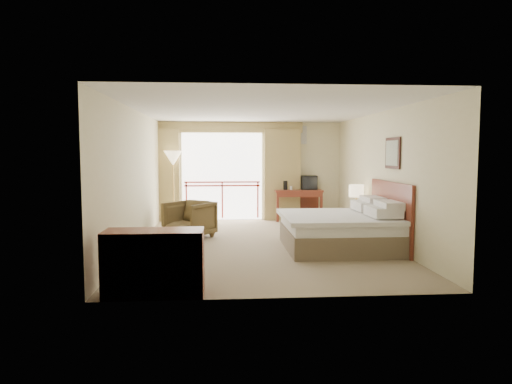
{
  "coord_description": "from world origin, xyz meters",
  "views": [
    {
      "loc": [
        -0.78,
        -9.16,
        1.85
      ],
      "look_at": [
        -0.08,
        0.4,
        1.03
      ],
      "focal_mm": 32.0,
      "sensor_mm": 36.0,
      "label": 1
    }
  ],
  "objects": [
    {
      "name": "floor",
      "position": [
        0.0,
        0.0,
        0.0
      ],
      "size": [
        7.0,
        7.0,
        0.0
      ],
      "primitive_type": "plane",
      "color": "gray",
      "rests_on": "ground"
    },
    {
      "name": "armchair_far",
      "position": [
        -1.81,
        2.04,
        0.0
      ],
      "size": [
        0.97,
        0.97,
        0.65
      ],
      "primitive_type": "imported",
      "rotation": [
        0.0,
        0.0,
        -2.11
      ],
      "color": "#4B3A1E",
      "rests_on": "floor"
    },
    {
      "name": "desk",
      "position": [
        1.28,
        3.27,
        0.66
      ],
      "size": [
        1.3,
        0.63,
        0.85
      ],
      "rotation": [
        0.0,
        0.0,
        0.01
      ],
      "color": "maroon",
      "rests_on": "floor"
    },
    {
      "name": "book",
      "position": [
        -1.74,
        1.57,
        0.54
      ],
      "size": [
        0.19,
        0.23,
        0.02
      ],
      "primitive_type": "imported",
      "rotation": [
        0.0,
        0.0,
        0.23
      ],
      "color": "white",
      "rests_on": "side_table"
    },
    {
      "name": "phone",
      "position": [
        2.18,
        0.73,
        0.57
      ],
      "size": [
        0.21,
        0.19,
        0.08
      ],
      "primitive_type": "cube",
      "rotation": [
        0.0,
        0.0,
        -0.29
      ],
      "color": "black",
      "rests_on": "nightstand"
    },
    {
      "name": "wall_right",
      "position": [
        2.5,
        0.0,
        1.35
      ],
      "size": [
        0.0,
        7.0,
        7.0
      ],
      "primitive_type": "plane",
      "rotation": [
        1.57,
        0.0,
        -1.57
      ],
      "color": "beige",
      "rests_on": "ground"
    },
    {
      "name": "armchair_near",
      "position": [
        -1.51,
        0.79,
        0.0
      ],
      "size": [
        1.22,
        1.23,
        0.81
      ],
      "primitive_type": "imported",
      "rotation": [
        0.0,
        0.0,
        -0.65
      ],
      "color": "#4B3A1E",
      "rests_on": "floor"
    },
    {
      "name": "curtain_right",
      "position": [
        0.85,
        3.35,
        1.25
      ],
      "size": [
        1.0,
        0.26,
        2.5
      ],
      "primitive_type": "cube",
      "color": "olive",
      "rests_on": "wall_back"
    },
    {
      "name": "side_table",
      "position": [
        -1.74,
        1.57,
        0.37
      ],
      "size": [
        0.49,
        0.49,
        0.54
      ],
      "rotation": [
        0.0,
        0.0,
        -0.03
      ],
      "color": "black",
      "rests_on": "floor"
    },
    {
      "name": "floor_lamp",
      "position": [
        -2.09,
        3.0,
        1.64
      ],
      "size": [
        0.49,
        0.49,
        1.91
      ],
      "rotation": [
        0.0,
        0.0,
        0.38
      ],
      "color": "tan",
      "rests_on": "floor"
    },
    {
      "name": "table_lamp",
      "position": [
        2.23,
        0.93,
        0.99
      ],
      "size": [
        0.33,
        0.33,
        0.59
      ],
      "rotation": [
        0.0,
        0.0,
        0.32
      ],
      "color": "tan",
      "rests_on": "nightstand"
    },
    {
      "name": "dresser",
      "position": [
        -1.68,
        -3.24,
        0.43
      ],
      "size": [
        1.28,
        0.54,
        0.85
      ],
      "rotation": [
        0.0,
        0.0,
        -0.06
      ],
      "color": "maroon",
      "rests_on": "floor"
    },
    {
      "name": "curtain_left",
      "position": [
        -2.45,
        3.35,
        1.25
      ],
      "size": [
        1.0,
        0.26,
        2.5
      ],
      "primitive_type": "cube",
      "color": "olive",
      "rests_on": "wall_back"
    },
    {
      "name": "ceiling",
      "position": [
        0.0,
        0.0,
        2.7
      ],
      "size": [
        7.0,
        7.0,
        0.0
      ],
      "primitive_type": "plane",
      "rotation": [
        3.14,
        0.0,
        0.0
      ],
      "color": "white",
      "rests_on": "wall_back"
    },
    {
      "name": "bed",
      "position": [
        1.5,
        -0.6,
        0.38
      ],
      "size": [
        2.13,
        2.06,
        0.97
      ],
      "color": "brown",
      "rests_on": "floor"
    },
    {
      "name": "wastebasket",
      "position": [
        1.01,
        2.5,
        0.16
      ],
      "size": [
        0.32,
        0.32,
        0.31
      ],
      "primitive_type": "cylinder",
      "rotation": [
        0.0,
        0.0,
        0.37
      ],
      "color": "black",
      "rests_on": "floor"
    },
    {
      "name": "tv",
      "position": [
        1.58,
        3.21,
        1.04
      ],
      "size": [
        0.43,
        0.34,
        0.39
      ],
      "rotation": [
        0.0,
        0.0,
        0.06
      ],
      "color": "black",
      "rests_on": "desk"
    },
    {
      "name": "wall_back",
      "position": [
        0.0,
        3.5,
        1.35
      ],
      "size": [
        5.0,
        0.0,
        5.0
      ],
      "primitive_type": "plane",
      "rotation": [
        1.57,
        0.0,
        0.0
      ],
      "color": "beige",
      "rests_on": "ground"
    },
    {
      "name": "valance",
      "position": [
        -0.8,
        3.38,
        2.55
      ],
      "size": [
        4.4,
        0.22,
        0.28
      ],
      "primitive_type": "cube",
      "color": "olive",
      "rests_on": "wall_back"
    },
    {
      "name": "cup",
      "position": [
        1.08,
        3.16,
        0.9
      ],
      "size": [
        0.09,
        0.09,
        0.11
      ],
      "primitive_type": "cylinder",
      "rotation": [
        0.0,
        0.0,
        0.16
      ],
      "color": "white",
      "rests_on": "desk"
    },
    {
      "name": "balcony_railing",
      "position": [
        -0.8,
        3.46,
        0.81
      ],
      "size": [
        2.09,
        0.03,
        1.02
      ],
      "color": "#B01F0F",
      "rests_on": "wall_back"
    },
    {
      "name": "headboard",
      "position": [
        2.46,
        -0.6,
        0.65
      ],
      "size": [
        0.06,
        2.1,
        1.3
      ],
      "primitive_type": "cube",
      "color": "maroon",
      "rests_on": "wall_right"
    },
    {
      "name": "wall_front",
      "position": [
        0.0,
        -3.5,
        1.35
      ],
      "size": [
        5.0,
        0.0,
        5.0
      ],
      "primitive_type": "plane",
      "rotation": [
        -1.57,
        0.0,
        0.0
      ],
      "color": "beige",
      "rests_on": "ground"
    },
    {
      "name": "balcony_door",
      "position": [
        -0.8,
        3.48,
        1.2
      ],
      "size": [
        2.4,
        0.0,
        2.4
      ],
      "primitive_type": "plane",
      "rotation": [
        1.57,
        0.0,
        0.0
      ],
      "color": "white",
      "rests_on": "wall_back"
    },
    {
      "name": "nightstand",
      "position": [
        2.23,
        0.88,
        0.26
      ],
      "size": [
        0.39,
        0.46,
        0.53
      ],
      "primitive_type": "cube",
      "rotation": [
        0.0,
        0.0,
        0.06
      ],
      "color": "maroon",
      "rests_on": "floor"
    },
    {
      "name": "wall_left",
      "position": [
        -2.5,
        0.0,
        1.35
      ],
      "size": [
        0.0,
        7.0,
        7.0
      ],
      "primitive_type": "plane",
      "rotation": [
        1.57,
        0.0,
        1.57
      ],
      "color": "beige",
      "rests_on": "ground"
    },
    {
      "name": "framed_art",
      "position": [
        2.47,
        -0.6,
        1.85
      ],
      "size": [
        0.04,
        0.72,
        0.6
      ],
      "color": "black",
      "rests_on": "wall_right"
    },
    {
      "name": "coffee_maker",
      "position": [
        0.93,
        3.21,
        0.97
      ],
      "size": [
        0.14,
        0.14,
        0.25
      ],
      "primitive_type": "cylinder",
      "rotation": [
        0.0,
        0.0,
        0.31
      ],
      "color": "black",
      "rests_on": "desk"
    },
    {
      "name": "hvac_vent",
      "position": [
        1.3,
        3.47,
        2.35
      ],
      "size": [
        0.5,
        0.04,
        0.5
      ],
      "primitive_type": "cube",
      "color": "silver",
      "rests_on": "wall_back"
    }
  ]
}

